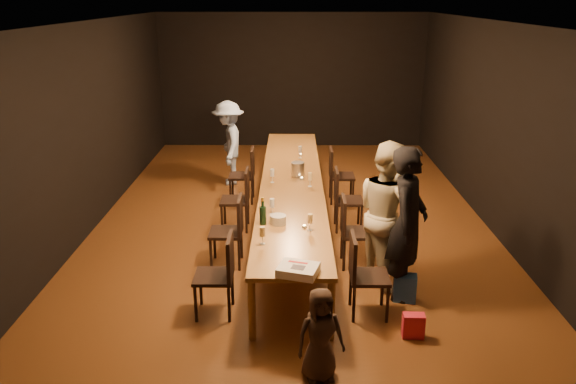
{
  "coord_description": "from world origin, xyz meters",
  "views": [
    {
      "loc": [
        -0.0,
        -7.85,
        3.35
      ],
      "look_at": [
        -0.05,
        -1.18,
        1.0
      ],
      "focal_mm": 35.0,
      "sensor_mm": 36.0,
      "label": 1
    }
  ],
  "objects_px": {
    "chair_right_0": "(370,276)",
    "champagne_bottle": "(263,211)",
    "chair_right_1": "(357,232)",
    "chair_left_0": "(214,275)",
    "woman_birthday": "(407,224)",
    "birthday_cake": "(298,270)",
    "table": "(292,185)",
    "woman_tan": "(388,213)",
    "man_blue": "(229,143)",
    "chair_left_1": "(226,232)",
    "chair_left_2": "(235,200)",
    "chair_left_3": "(242,175)",
    "ice_bucket": "(298,169)",
    "child": "(320,335)",
    "chair_right_2": "(349,200)",
    "plate_stack": "(278,220)",
    "chair_right_3": "(342,175)"
  },
  "relations": [
    {
      "from": "chair_right_0",
      "to": "champagne_bottle",
      "type": "distance_m",
      "value": 1.49
    },
    {
      "from": "chair_right_1",
      "to": "chair_left_0",
      "type": "xyz_separation_m",
      "value": [
        -1.7,
        -1.2,
        0.0
      ]
    },
    {
      "from": "woman_birthday",
      "to": "birthday_cake",
      "type": "distance_m",
      "value": 1.56
    },
    {
      "from": "table",
      "to": "woman_tan",
      "type": "distance_m",
      "value": 1.98
    },
    {
      "from": "chair_right_1",
      "to": "man_blue",
      "type": "xyz_separation_m",
      "value": [
        -2.01,
        3.36,
        0.31
      ]
    },
    {
      "from": "chair_left_0",
      "to": "table",
      "type": "bearing_deg",
      "value": -19.5
    },
    {
      "from": "chair_left_1",
      "to": "woman_birthday",
      "type": "relative_size",
      "value": 0.52
    },
    {
      "from": "woman_birthday",
      "to": "man_blue",
      "type": "height_order",
      "value": "woman_birthday"
    },
    {
      "from": "chair_left_2",
      "to": "man_blue",
      "type": "distance_m",
      "value": 2.2
    },
    {
      "from": "man_blue",
      "to": "champagne_bottle",
      "type": "height_order",
      "value": "man_blue"
    },
    {
      "from": "chair_left_2",
      "to": "chair_left_1",
      "type": "bearing_deg",
      "value": -180.0
    },
    {
      "from": "chair_left_0",
      "to": "chair_left_3",
      "type": "xyz_separation_m",
      "value": [
        0.0,
        3.6,
        0.0
      ]
    },
    {
      "from": "chair_left_1",
      "to": "ice_bucket",
      "type": "distance_m",
      "value": 1.78
    },
    {
      "from": "chair_right_1",
      "to": "woman_tan",
      "type": "xyz_separation_m",
      "value": [
        0.3,
        -0.4,
        0.42
      ]
    },
    {
      "from": "birthday_cake",
      "to": "chair_left_3",
      "type": "bearing_deg",
      "value": 119.35
    },
    {
      "from": "woman_birthday",
      "to": "chair_right_0",
      "type": "bearing_deg",
      "value": 154.48
    },
    {
      "from": "table",
      "to": "child",
      "type": "height_order",
      "value": "child"
    },
    {
      "from": "ice_bucket",
      "to": "woman_tan",
      "type": "bearing_deg",
      "value": -60.33
    },
    {
      "from": "table",
      "to": "birthday_cake",
      "type": "height_order",
      "value": "birthday_cake"
    },
    {
      "from": "chair_right_2",
      "to": "chair_left_0",
      "type": "height_order",
      "value": "same"
    },
    {
      "from": "table",
      "to": "champagne_bottle",
      "type": "height_order",
      "value": "champagne_bottle"
    },
    {
      "from": "chair_right_1",
      "to": "child",
      "type": "relative_size",
      "value": 1.02
    },
    {
      "from": "chair_left_2",
      "to": "child",
      "type": "bearing_deg",
      "value": -162.41
    },
    {
      "from": "table",
      "to": "champagne_bottle",
      "type": "bearing_deg",
      "value": -101.92
    },
    {
      "from": "chair_left_3",
      "to": "champagne_bottle",
      "type": "xyz_separation_m",
      "value": [
        0.51,
        -2.83,
        0.45
      ]
    },
    {
      "from": "woman_birthday",
      "to": "birthday_cake",
      "type": "height_order",
      "value": "woman_birthday"
    },
    {
      "from": "chair_left_1",
      "to": "birthday_cake",
      "type": "distance_m",
      "value": 1.96
    },
    {
      "from": "child",
      "to": "chair_right_1",
      "type": "bearing_deg",
      "value": 60.95
    },
    {
      "from": "chair_left_0",
      "to": "plate_stack",
      "type": "xyz_separation_m",
      "value": [
        0.69,
        0.78,
        0.34
      ]
    },
    {
      "from": "table",
      "to": "man_blue",
      "type": "height_order",
      "value": "man_blue"
    },
    {
      "from": "chair_right_1",
      "to": "ice_bucket",
      "type": "relative_size",
      "value": 4.22
    },
    {
      "from": "chair_left_3",
      "to": "ice_bucket",
      "type": "height_order",
      "value": "ice_bucket"
    },
    {
      "from": "chair_right_0",
      "to": "chair_left_2",
      "type": "distance_m",
      "value": 2.94
    },
    {
      "from": "table",
      "to": "plate_stack",
      "type": "height_order",
      "value": "plate_stack"
    },
    {
      "from": "chair_left_0",
      "to": "chair_left_2",
      "type": "bearing_deg",
      "value": 0.0
    },
    {
      "from": "woman_birthday",
      "to": "ice_bucket",
      "type": "relative_size",
      "value": 8.19
    },
    {
      "from": "chair_right_1",
      "to": "champagne_bottle",
      "type": "relative_size",
      "value": 2.74
    },
    {
      "from": "table",
      "to": "ice_bucket",
      "type": "distance_m",
      "value": 0.31
    },
    {
      "from": "chair_right_3",
      "to": "child",
      "type": "bearing_deg",
      "value": -7.12
    },
    {
      "from": "chair_left_3",
      "to": "woman_tan",
      "type": "distance_m",
      "value": 3.47
    },
    {
      "from": "woman_tan",
      "to": "child",
      "type": "distance_m",
      "value": 2.14
    },
    {
      "from": "chair_right_3",
      "to": "child",
      "type": "xyz_separation_m",
      "value": [
        -0.59,
        -4.71,
        -0.01
      ]
    },
    {
      "from": "plate_stack",
      "to": "champagne_bottle",
      "type": "xyz_separation_m",
      "value": [
        -0.18,
        -0.01,
        0.12
      ]
    },
    {
      "from": "chair_left_1",
      "to": "birthday_cake",
      "type": "height_order",
      "value": "chair_left_1"
    },
    {
      "from": "chair_right_0",
      "to": "birthday_cake",
      "type": "xyz_separation_m",
      "value": [
        -0.78,
        -0.5,
        0.33
      ]
    },
    {
      "from": "table",
      "to": "chair_right_0",
      "type": "xyz_separation_m",
      "value": [
        0.85,
        -2.4,
        -0.24
      ]
    },
    {
      "from": "chair_right_0",
      "to": "chair_right_1",
      "type": "distance_m",
      "value": 1.2
    },
    {
      "from": "woman_tan",
      "to": "birthday_cake",
      "type": "height_order",
      "value": "woman_tan"
    },
    {
      "from": "table",
      "to": "chair_left_3",
      "type": "relative_size",
      "value": 6.45
    },
    {
      "from": "chair_right_2",
      "to": "man_blue",
      "type": "height_order",
      "value": "man_blue"
    }
  ]
}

